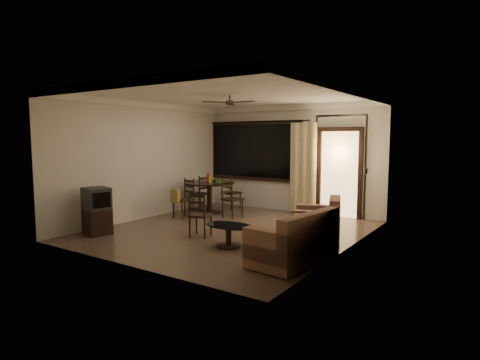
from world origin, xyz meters
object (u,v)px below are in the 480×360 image
Objects in this scene: tv_cabinet at (97,211)px; dining_chair_south at (183,205)px; dining_table at (209,189)px; armchair at (320,224)px; sofa at (296,243)px; dining_chair_east at (232,206)px; coffee_table at (229,232)px; dining_chair_north at (231,199)px; side_chair at (200,223)px; dining_chair_west at (200,200)px.

dining_chair_south is at bearing 96.31° from tv_cabinet.
dining_table reaches higher than dining_chair_south.
dining_chair_south is 1.00× the size of tv_cabinet.
sofa is at bearing -102.76° from armchair.
dining_table is 0.91m from dining_chair_east.
coffee_table is at bearing 179.22° from sofa.
coffee_table is (2.30, -2.37, -0.37)m from dining_table.
armchair is at bearing 160.30° from dining_chair_north.
dining_chair_north is (0.14, 0.77, -0.35)m from dining_table.
dining_chair_east is at bearing -10.41° from dining_table.
tv_cabinet is 4.41m from armchair.
dining_chair_north reaches higher than armchair.
dining_chair_south and tv_cabinet have the same top height.
dining_table reaches higher than armchair.
dining_chair_north is (-0.68, 0.92, 0.00)m from dining_chair_east.
coffee_table is at bearing -45.87° from dining_table.
dining_chair_north reaches higher than side_chair.
dining_chair_south is 1.07× the size of side_chair.
dining_chair_south is 1.64m from dining_chair_north.
dining_table reaches higher than dining_chair_west.
dining_chair_north and tv_cabinet have the same top height.
coffee_table is at bearing 145.68° from side_chair.
dining_chair_east is at bearing 139.02° from armchair.
armchair is (3.98, 1.89, -0.13)m from tv_cabinet.
coffee_table is at bearing 134.83° from dining_chair_north.
armchair is (3.39, -1.96, 0.06)m from dining_chair_north.
tv_cabinet is 4.19m from sofa.
coffee_table is (-1.24, -1.18, -0.08)m from armchair.
dining_chair_north is at bearing 129.94° from armchair.
dining_table is at bearing 90.10° from dining_chair_north.
dining_table is 1.22× the size of armchair.
dining_chair_east reaches higher than armchair.
dining_table is 1.36× the size of tv_cabinet.
dining_chair_north is at bearing 90.00° from dining_chair_south.
dining_table is 1.41× the size of coffee_table.
dining_chair_north is 4.88m from sofa.
tv_cabinet is 2.84m from coffee_table.
armchair is (3.97, -1.34, 0.06)m from dining_chair_west.
dining_chair_north reaches higher than coffee_table.
dining_chair_north is at bearing 46.76° from dining_chair_east.
dining_table reaches higher than sofa.
dining_table is 0.58m from dining_chair_west.
dining_chair_south is at bearing -100.44° from dining_table.
dining_table reaches higher than dining_chair_east.
sofa is at bearing -34.55° from dining_table.
dining_table is 3.32m from coffee_table.
armchair is at bearing -173.57° from side_chair.
armchair is 1.19× the size of side_chair.
dining_chair_north is 3.81m from coffee_table.
dining_chair_south reaches higher than sofa.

